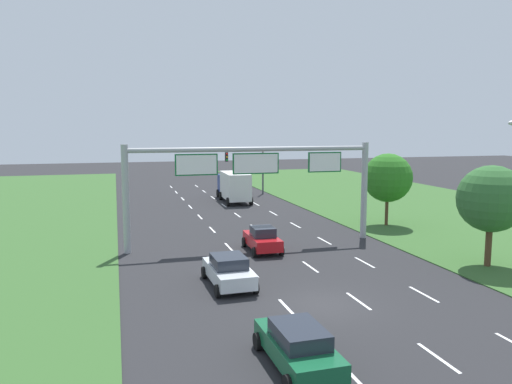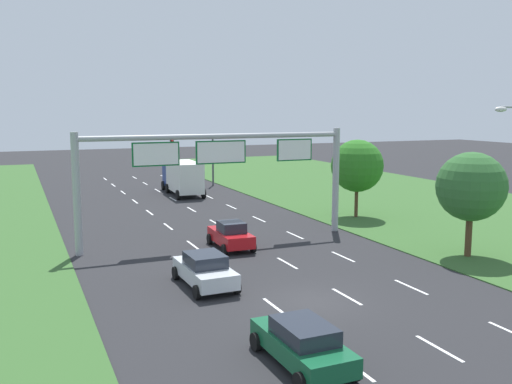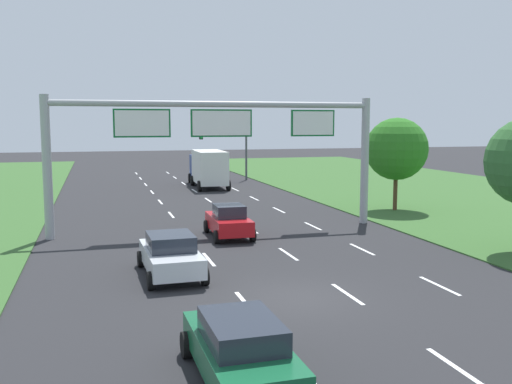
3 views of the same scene
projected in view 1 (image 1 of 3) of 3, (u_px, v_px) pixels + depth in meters
ground_plane at (324, 305)px, 22.81m from camera, size 200.00×200.00×0.00m
lane_dashes_inner_left at (220, 238)px, 36.65m from camera, size 0.14×68.40×0.01m
lane_dashes_inner_right at (265, 235)px, 37.59m from camera, size 0.14×68.40×0.01m
lane_dashes_slip at (309, 232)px, 38.54m from camera, size 0.14×68.40×0.01m
car_near_red at (262, 239)px, 32.60m from camera, size 2.06×4.01×1.63m
car_lead_silver at (298, 345)px, 16.75m from camera, size 2.09×4.38×1.49m
car_mid_lane at (229, 270)px, 25.44m from camera, size 2.20×4.39×1.59m
box_truck at (234, 186)px, 54.52m from camera, size 2.91×8.13×3.24m
sign_gantry at (254, 174)px, 33.83m from camera, size 17.24×0.44×7.00m
traffic_light_mast at (247, 163)px, 59.77m from camera, size 4.76×0.49×5.60m
roadside_tree_near at (491, 199)px, 28.51m from camera, size 3.84×3.84×5.93m
roadside_tree_mid at (388, 178)px, 40.62m from camera, size 3.98×3.98×5.98m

